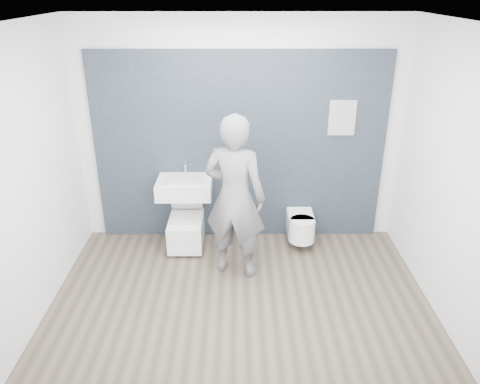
{
  "coord_description": "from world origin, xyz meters",
  "views": [
    {
      "loc": [
        -0.02,
        -4.06,
        3.09
      ],
      "look_at": [
        0.0,
        0.6,
        1.0
      ],
      "focal_mm": 35.0,
      "sensor_mm": 36.0,
      "label": 1
    }
  ],
  "objects_px": {
    "washbasin": "(185,187)",
    "toilet_rounded": "(301,226)",
    "visitor": "(235,198)",
    "toilet_square": "(186,229)"
  },
  "relations": [
    {
      "from": "washbasin",
      "to": "toilet_square",
      "type": "bearing_deg",
      "value": -90.0
    },
    {
      "from": "washbasin",
      "to": "toilet_rounded",
      "type": "bearing_deg",
      "value": -1.08
    },
    {
      "from": "toilet_square",
      "to": "visitor",
      "type": "relative_size",
      "value": 0.39
    },
    {
      "from": "washbasin",
      "to": "toilet_square",
      "type": "xyz_separation_m",
      "value": [
        0.0,
        -0.05,
        -0.57
      ]
    },
    {
      "from": "toilet_square",
      "to": "visitor",
      "type": "bearing_deg",
      "value": -42.53
    },
    {
      "from": "toilet_square",
      "to": "visitor",
      "type": "xyz_separation_m",
      "value": [
        0.62,
        -0.57,
        0.71
      ]
    },
    {
      "from": "toilet_rounded",
      "to": "toilet_square",
      "type": "bearing_deg",
      "value": -179.01
    },
    {
      "from": "washbasin",
      "to": "visitor",
      "type": "relative_size",
      "value": 0.35
    },
    {
      "from": "toilet_rounded",
      "to": "visitor",
      "type": "bearing_deg",
      "value": -144.52
    },
    {
      "from": "toilet_square",
      "to": "toilet_rounded",
      "type": "height_order",
      "value": "toilet_square"
    }
  ]
}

